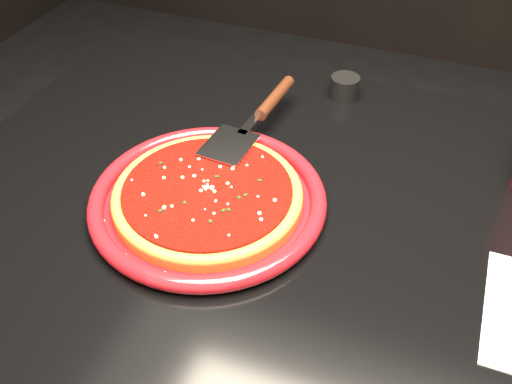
% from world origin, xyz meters
% --- Properties ---
extents(table, '(1.20, 0.80, 0.75)m').
position_xyz_m(table, '(0.00, 0.00, 0.38)').
color(table, black).
rests_on(table, floor).
extents(plate, '(0.42, 0.42, 0.02)m').
position_xyz_m(plate, '(-0.19, -0.02, 0.76)').
color(plate, maroon).
rests_on(plate, table).
extents(pizza_crust, '(0.33, 0.33, 0.01)m').
position_xyz_m(pizza_crust, '(-0.19, -0.02, 0.77)').
color(pizza_crust, brown).
rests_on(pizza_crust, plate).
extents(pizza_crust_rim, '(0.33, 0.33, 0.02)m').
position_xyz_m(pizza_crust_rim, '(-0.19, -0.02, 0.77)').
color(pizza_crust_rim, brown).
rests_on(pizza_crust_rim, plate).
extents(pizza_sauce, '(0.30, 0.30, 0.01)m').
position_xyz_m(pizza_sauce, '(-0.19, -0.02, 0.78)').
color(pizza_sauce, maroon).
rests_on(pizza_sauce, plate).
extents(parmesan_dusting, '(0.23, 0.23, 0.01)m').
position_xyz_m(parmesan_dusting, '(-0.19, -0.02, 0.78)').
color(parmesan_dusting, beige).
rests_on(parmesan_dusting, plate).
extents(basil_flecks, '(0.21, 0.21, 0.00)m').
position_xyz_m(basil_flecks, '(-0.19, -0.02, 0.78)').
color(basil_flecks, black).
rests_on(basil_flecks, plate).
extents(pizza_server, '(0.10, 0.29, 0.02)m').
position_xyz_m(pizza_server, '(-0.18, 0.15, 0.79)').
color(pizza_server, silver).
rests_on(pizza_server, plate).
extents(ramekin, '(0.05, 0.05, 0.04)m').
position_xyz_m(ramekin, '(-0.08, 0.33, 0.77)').
color(ramekin, black).
rests_on(ramekin, table).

